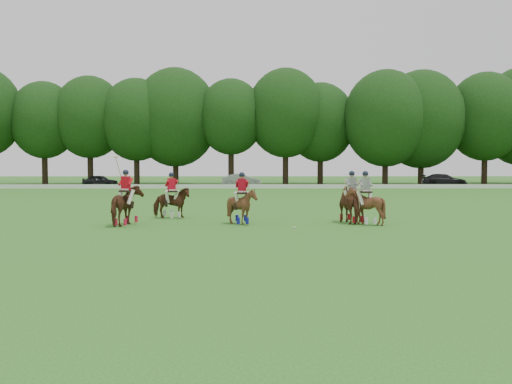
{
  "coord_description": "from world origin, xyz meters",
  "views": [
    {
      "loc": [
        2.4,
        -21.57,
        2.75
      ],
      "look_at": [
        2.62,
        4.2,
        1.4
      ],
      "focal_mm": 40.0,
      "sensor_mm": 36.0,
      "label": 1
    }
  ],
  "objects_px": {
    "polo_stripe_a": "(352,204)",
    "polo_ball": "(294,227)",
    "car_left": "(100,181)",
    "polo_red_c": "(242,206)",
    "polo_red_b": "(172,202)",
    "car_mid": "(241,180)",
    "polo_stripe_b": "(365,205)",
    "polo_red_a": "(126,205)",
    "car_right": "(444,180)"
  },
  "relations": [
    {
      "from": "polo_red_a",
      "to": "car_right",
      "type": "bearing_deg",
      "value": 55.29
    },
    {
      "from": "polo_red_c",
      "to": "polo_red_a",
      "type": "bearing_deg",
      "value": -175.33
    },
    {
      "from": "polo_stripe_b",
      "to": "polo_ball",
      "type": "relative_size",
      "value": 26.23
    },
    {
      "from": "polo_ball",
      "to": "polo_red_c",
      "type": "bearing_deg",
      "value": 143.54
    },
    {
      "from": "car_mid",
      "to": "polo_red_c",
      "type": "bearing_deg",
      "value": 178.41
    },
    {
      "from": "polo_red_a",
      "to": "polo_red_b",
      "type": "relative_size",
      "value": 1.32
    },
    {
      "from": "car_left",
      "to": "polo_red_a",
      "type": "bearing_deg",
      "value": -155.0
    },
    {
      "from": "polo_red_b",
      "to": "polo_ball",
      "type": "height_order",
      "value": "polo_red_b"
    },
    {
      "from": "polo_red_a",
      "to": "polo_stripe_b",
      "type": "distance_m",
      "value": 10.46
    },
    {
      "from": "car_mid",
      "to": "polo_red_b",
      "type": "height_order",
      "value": "polo_red_b"
    },
    {
      "from": "polo_red_b",
      "to": "polo_red_c",
      "type": "relative_size",
      "value": 0.97
    },
    {
      "from": "polo_red_a",
      "to": "polo_red_b",
      "type": "distance_m",
      "value": 3.47
    },
    {
      "from": "polo_red_a",
      "to": "car_left",
      "type": "bearing_deg",
      "value": 106.31
    },
    {
      "from": "car_right",
      "to": "polo_stripe_a",
      "type": "relative_size",
      "value": 2.1
    },
    {
      "from": "polo_red_a",
      "to": "polo_stripe_a",
      "type": "relative_size",
      "value": 1.26
    },
    {
      "from": "polo_red_a",
      "to": "polo_ball",
      "type": "relative_size",
      "value": 32.94
    },
    {
      "from": "polo_red_b",
      "to": "polo_stripe_a",
      "type": "distance_m",
      "value": 8.71
    },
    {
      "from": "polo_red_a",
      "to": "polo_stripe_a",
      "type": "distance_m",
      "value": 10.02
    },
    {
      "from": "polo_red_c",
      "to": "polo_stripe_b",
      "type": "relative_size",
      "value": 0.98
    },
    {
      "from": "car_mid",
      "to": "polo_red_c",
      "type": "height_order",
      "value": "polo_red_c"
    },
    {
      "from": "car_right",
      "to": "polo_stripe_a",
      "type": "bearing_deg",
      "value": 164.49
    },
    {
      "from": "polo_ball",
      "to": "polo_stripe_a",
      "type": "bearing_deg",
      "value": 37.87
    },
    {
      "from": "car_right",
      "to": "polo_red_b",
      "type": "distance_m",
      "value": 44.44
    },
    {
      "from": "polo_red_a",
      "to": "polo_red_b",
      "type": "height_order",
      "value": "polo_red_a"
    },
    {
      "from": "car_right",
      "to": "polo_stripe_a",
      "type": "xyz_separation_m",
      "value": [
        -17.28,
        -38.42,
        0.14
      ]
    },
    {
      "from": "car_left",
      "to": "polo_red_b",
      "type": "relative_size",
      "value": 1.73
    },
    {
      "from": "car_mid",
      "to": "polo_stripe_a",
      "type": "height_order",
      "value": "polo_stripe_a"
    },
    {
      "from": "car_mid",
      "to": "polo_ball",
      "type": "relative_size",
      "value": 48.84
    },
    {
      "from": "car_left",
      "to": "polo_red_b",
      "type": "distance_m",
      "value": 38.53
    },
    {
      "from": "car_left",
      "to": "polo_stripe_a",
      "type": "height_order",
      "value": "polo_stripe_a"
    },
    {
      "from": "car_right",
      "to": "polo_ball",
      "type": "relative_size",
      "value": 54.96
    },
    {
      "from": "car_mid",
      "to": "polo_red_a",
      "type": "relative_size",
      "value": 1.48
    },
    {
      "from": "car_mid",
      "to": "polo_stripe_a",
      "type": "xyz_separation_m",
      "value": [
        5.66,
        -38.42,
        0.13
      ]
    },
    {
      "from": "car_mid",
      "to": "car_right",
      "type": "xyz_separation_m",
      "value": [
        22.93,
        0.0,
        -0.01
      ]
    },
    {
      "from": "car_left",
      "to": "polo_stripe_a",
      "type": "relative_size",
      "value": 1.66
    },
    {
      "from": "polo_red_a",
      "to": "polo_red_b",
      "type": "xyz_separation_m",
      "value": [
        1.54,
        3.1,
        -0.09
      ]
    },
    {
      "from": "polo_red_b",
      "to": "polo_red_a",
      "type": "bearing_deg",
      "value": -116.43
    },
    {
      "from": "polo_stripe_a",
      "to": "polo_ball",
      "type": "height_order",
      "value": "polo_stripe_a"
    },
    {
      "from": "polo_stripe_a",
      "to": "car_mid",
      "type": "bearing_deg",
      "value": 98.37
    },
    {
      "from": "car_left",
      "to": "polo_ball",
      "type": "relative_size",
      "value": 43.32
    },
    {
      "from": "polo_red_b",
      "to": "polo_stripe_a",
      "type": "height_order",
      "value": "polo_stripe_a"
    },
    {
      "from": "car_mid",
      "to": "car_right",
      "type": "relative_size",
      "value": 0.89
    },
    {
      "from": "polo_red_c",
      "to": "polo_ball",
      "type": "relative_size",
      "value": 25.65
    },
    {
      "from": "polo_red_b",
      "to": "car_right",
      "type": "bearing_deg",
      "value": 54.65
    },
    {
      "from": "car_mid",
      "to": "polo_ball",
      "type": "height_order",
      "value": "car_mid"
    },
    {
      "from": "car_right",
      "to": "polo_red_b",
      "type": "xyz_separation_m",
      "value": [
        -25.71,
        -36.25,
        0.08
      ]
    },
    {
      "from": "car_left",
      "to": "car_mid",
      "type": "height_order",
      "value": "car_mid"
    },
    {
      "from": "car_left",
      "to": "polo_red_c",
      "type": "bearing_deg",
      "value": -148.29
    },
    {
      "from": "polo_stripe_a",
      "to": "polo_stripe_b",
      "type": "distance_m",
      "value": 0.83
    },
    {
      "from": "polo_stripe_b",
      "to": "polo_red_b",
      "type": "bearing_deg",
      "value": 162.26
    }
  ]
}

